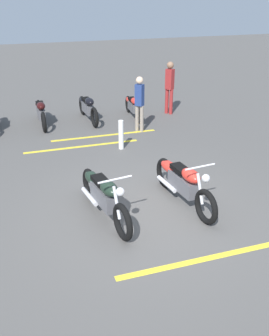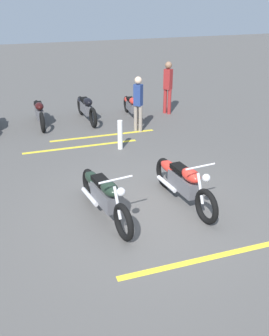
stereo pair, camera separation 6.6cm
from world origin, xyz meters
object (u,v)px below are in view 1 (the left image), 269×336
at_px(motorcycle_row_left, 88,107).
at_px(motorcycle_row_center, 41,111).
at_px(motorcycle_dark_foreground, 103,194).
at_px(motorcycle_row_far_left, 133,106).
at_px(bystander_secondary, 170,85).
at_px(motorcycle_bright_foreground, 182,182).
at_px(bollard_post, 121,135).
at_px(bystander_near_row, 139,101).

relative_size(motorcycle_row_left, motorcycle_row_center, 1.03).
distance_m(motorcycle_dark_foreground, motorcycle_row_center, 6.13).
relative_size(motorcycle_row_far_left, bystander_secondary, 1.08).
distance_m(motorcycle_bright_foreground, motorcycle_row_far_left, 5.99).
xyz_separation_m(motorcycle_dark_foreground, bystander_secondary, (5.76, -4.14, 0.55)).
bearing_deg(motorcycle_row_far_left, bollard_post, -21.18).
relative_size(motorcycle_dark_foreground, bystander_secondary, 1.23).
height_order(motorcycle_bright_foreground, motorcycle_row_center, motorcycle_bright_foreground).
distance_m(motorcycle_row_far_left, motorcycle_row_left, 1.56).
distance_m(motorcycle_row_left, bystander_near_row, 2.12).
xyz_separation_m(motorcycle_row_far_left, bystander_secondary, (-0.05, -1.34, 0.61)).
bearing_deg(motorcycle_bright_foreground, bollard_post, 179.84).
bearing_deg(motorcycle_row_center, bystander_secondary, 87.82).
relative_size(motorcycle_bright_foreground, bystander_near_row, 1.33).
height_order(motorcycle_row_center, bystander_near_row, bystander_near_row).
relative_size(motorcycle_dark_foreground, motorcycle_row_far_left, 1.14).
height_order(motorcycle_bright_foreground, bystander_near_row, bystander_near_row).
xyz_separation_m(motorcycle_row_center, bystander_secondary, (-0.36, -4.41, 0.57)).
bearing_deg(motorcycle_row_center, motorcycle_bright_foreground, 19.59).
bearing_deg(bystander_secondary, bollard_post, 13.56).
height_order(motorcycle_row_center, bollard_post, bollard_post).
bearing_deg(motorcycle_dark_foreground, bystander_secondary, 138.42).
bearing_deg(bollard_post, motorcycle_dark_foreground, 155.44).
distance_m(motorcycle_dark_foreground, bystander_near_row, 5.04).
distance_m(motorcycle_bright_foreground, motorcycle_row_left, 6.11).
distance_m(motorcycle_row_center, bystander_near_row, 3.29).
bearing_deg(motorcycle_bright_foreground, motorcycle_row_far_left, 165.40).
xyz_separation_m(bystander_near_row, bystander_secondary, (1.39, -1.68, 0.07)).
bearing_deg(motorcycle_row_far_left, motorcycle_row_center, -89.98).
distance_m(motorcycle_row_far_left, motorcycle_row_center, 3.08).
bearing_deg(bystander_secondary, bystander_near_row, 9.28).
bearing_deg(bystander_near_row, bystander_secondary, -179.43).
bearing_deg(bollard_post, motorcycle_row_far_left, -26.89).
bearing_deg(motorcycle_bright_foreground, bystander_secondary, 153.30).
xyz_separation_m(motorcycle_dark_foreground, bystander_near_row, (4.37, -2.46, 0.48)).
relative_size(motorcycle_dark_foreground, bollard_post, 2.77).
height_order(motorcycle_row_far_left, bystander_secondary, bystander_secondary).
relative_size(motorcycle_bright_foreground, bystander_secondary, 1.23).
bearing_deg(bystander_secondary, motorcycle_row_left, -35.86).
bearing_deg(bollard_post, motorcycle_row_center, 30.17).
height_order(motorcycle_row_center, bystander_secondary, bystander_secondary).
distance_m(motorcycle_row_center, bystander_secondary, 4.47).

